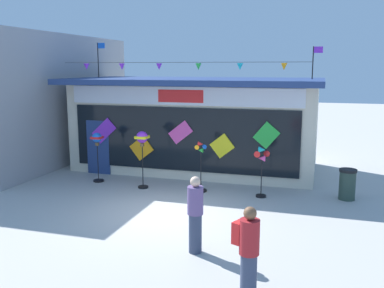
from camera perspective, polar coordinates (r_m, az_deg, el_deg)
ground_plane at (r=11.91m, az=-3.88°, el=-9.14°), size 80.00×80.00×0.00m
kite_shop_building at (r=16.78m, az=0.67°, el=2.80°), size 9.40×4.86×4.91m
wind_spinner_far_left at (r=15.11m, az=-12.47°, el=-0.07°), size 0.37×0.37×1.72m
wind_spinner_left at (r=14.02m, az=-6.63°, el=0.24°), size 0.39×0.39×1.89m
wind_spinner_center_left at (r=13.63m, az=1.16°, el=-2.77°), size 0.39×0.39×1.63m
wind_spinner_center_right at (r=13.16m, az=9.24°, el=-2.32°), size 0.45×0.32×1.58m
person_near_camera at (r=7.45m, az=7.45°, el=-14.02°), size 0.48×0.40×1.68m
person_mid_plaza at (r=9.23m, az=0.44°, el=-9.30°), size 0.34×0.34×1.68m
trash_bin at (r=13.75m, az=19.91°, el=-5.03°), size 0.52×0.52×0.93m
neighbour_building at (r=20.49m, az=-23.62°, el=5.63°), size 7.08×9.27×5.23m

